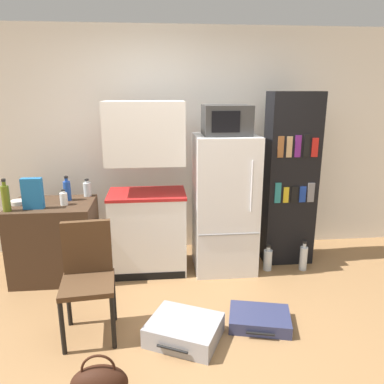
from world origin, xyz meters
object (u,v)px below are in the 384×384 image
Objects in this scene: bottle_olive_oil at (6,198)px; suitcase_small_flat at (184,330)px; water_bottle_front at (268,259)px; chair at (88,269)px; water_bottle_middle at (303,258)px; bottle_clear_short at (87,189)px; suitcase_large_flat at (260,319)px; bottle_milk_white at (64,198)px; bookshelf at (290,180)px; cereal_box at (33,194)px; refrigerator at (225,204)px; bottle_blue_soda at (67,190)px; microwave at (227,120)px; bowl at (18,202)px; handbag at (99,383)px; side_table at (55,240)px; kitchen_hutch at (147,196)px.

suitcase_small_flat is (1.59, -0.97, -0.84)m from bottle_olive_oil.
chair is at bearing -153.04° from water_bottle_front.
bottle_clear_short is at bearing 170.75° from water_bottle_middle.
bottle_milk_white is at bearing 163.88° from suitcase_large_flat.
bookshelf is 5.60× the size of water_bottle_middle.
cereal_box reaches higher than suitcase_large_flat.
bottle_clear_short is at bearing 169.91° from water_bottle_front.
cereal_box reaches higher than bottle_clear_short.
bottle_olive_oil reaches higher than bottle_milk_white.
bottle_blue_soda is (-1.63, 0.08, 0.17)m from refrigerator.
chair is at bearing -42.07° from bottle_olive_oil.
microwave reaches higher than bowl.
bottle_milk_white reaches higher than handbag.
bottle_milk_white is 0.17× the size of chair.
bowl is 0.29m from cereal_box.
bottle_clear_short is (-2.20, 0.09, -0.07)m from bookshelf.
bookshelf is 6.27× the size of cereal_box.
chair reaches higher than handbag.
water_bottle_front is (2.58, 0.12, -0.80)m from bottle_olive_oil.
microwave is 2.52× the size of bottle_clear_short.
side_table reaches higher than suitcase_small_flat.
cereal_box is at bearing -173.31° from bookshelf.
bottle_blue_soda is 1.81× the size of bowl.
bottle_blue_soda is at bearing 177.28° from microwave.
kitchen_hutch reaches higher than suitcase_large_flat.
bottle_clear_short is 1.87m from suitcase_small_flat.
bottle_clear_short is at bearing 100.10° from handbag.
microwave is 1.64m from bottle_clear_short.
suitcase_large_flat is 0.84× the size of suitcase_small_flat.
bookshelf is (0.74, 0.13, 0.21)m from refrigerator.
kitchen_hutch is 1.47m from suitcase_small_flat.
bottle_blue_soda is 0.45× the size of suitcase_large_flat.
bottle_milk_white is (-1.63, -0.08, 0.13)m from refrigerator.
bottle_milk_white is (0.14, -0.06, 0.46)m from side_table.
suitcase_large_flat is 1.39m from handbag.
bottle_milk_white is at bearing -8.04° from bowl.
cereal_box is 1.11m from chair.
microwave is 2.24m from bowl.
bottle_clear_short reaches higher than water_bottle_middle.
bottle_milk_white reaches higher than chair.
bottle_milk_white is at bearing -172.06° from kitchen_hutch.
kitchen_hutch is 6.14× the size of water_bottle_front.
bowl is (-2.84, -0.15, -0.13)m from bookshelf.
side_table is at bearing -144.35° from bottle_blue_soda.
microwave reaches higher than suitcase_small_flat.
side_table is at bearing 177.16° from water_bottle_middle.
suitcase_small_flat is at bearing -36.88° from cereal_box.
side_table is 0.45× the size of kitchen_hutch.
kitchen_hutch is 3.81× the size of microwave.
bookshelf is 5.23× the size of handbag.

